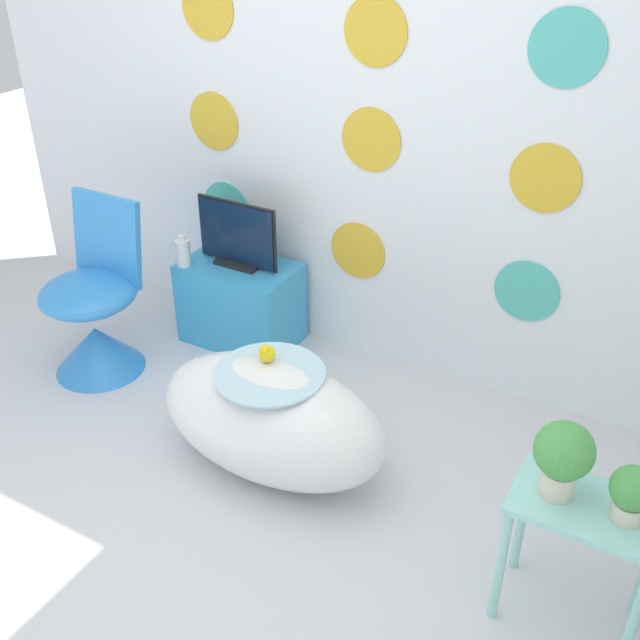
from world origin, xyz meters
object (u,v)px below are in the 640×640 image
vase (183,252)px  tv (237,237)px  chair (95,319)px  bathtub (271,419)px  potted_plant_right (632,492)px  potted_plant_left (563,455)px

vase → tv: bearing=29.8°
chair → bathtub: bearing=-9.4°
tv → potted_plant_right: bearing=-24.2°
potted_plant_left → potted_plant_right: size_ratio=1.38×
chair → potted_plant_right: chair is taller
vase → potted_plant_left: bearing=-20.4°
vase → potted_plant_right: bearing=-18.8°
chair → tv: bearing=51.0°
vase → potted_plant_right: 2.45m
potted_plant_left → potted_plant_right: (0.21, -0.01, -0.05)m
tv → vase: (-0.25, -0.14, -0.08)m
chair → potted_plant_left: (2.34, -0.34, 0.39)m
vase → potted_plant_right: size_ratio=0.85×
tv → potted_plant_left: size_ratio=1.72×
vase → potted_plant_left: potted_plant_left is taller
vase → potted_plant_right: (2.32, -0.79, 0.10)m
tv → bathtub: bearing=-48.3°
bathtub → potted_plant_right: bearing=-6.3°
tv → potted_plant_left: (1.86, -0.93, 0.07)m
chair → vase: (0.23, 0.45, 0.24)m
potted_plant_right → tv: bearing=155.8°
tv → vase: bearing=-150.2°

